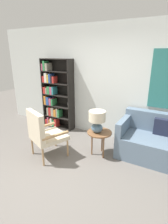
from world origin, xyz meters
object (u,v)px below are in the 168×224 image
(couch, at_px, (160,143))
(side_table, at_px, (99,134))
(armchair, at_px, (43,132))
(table_lamp, at_px, (97,120))
(bookshelf, at_px, (55,97))

(couch, xyz_separation_m, side_table, (-1.12, -0.50, 0.13))
(armchair, height_order, table_lamp, armchair)
(side_table, xyz_separation_m, table_lamp, (-0.04, -0.03, 0.33))
(bookshelf, distance_m, couch, 2.91)
(couch, distance_m, table_lamp, 1.36)
(armchair, height_order, couch, armchair)
(armchair, bearing_deg, table_lamp, 34.01)
(couch, bearing_deg, table_lamp, -155.45)
(armchair, xyz_separation_m, side_table, (0.94, 0.64, -0.11))
(armchair, relative_size, couch, 0.63)
(bookshelf, relative_size, table_lamp, 4.24)
(side_table, bearing_deg, couch, 23.95)
(bookshelf, distance_m, side_table, 1.94)
(couch, bearing_deg, side_table, -156.05)
(couch, relative_size, table_lamp, 3.57)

